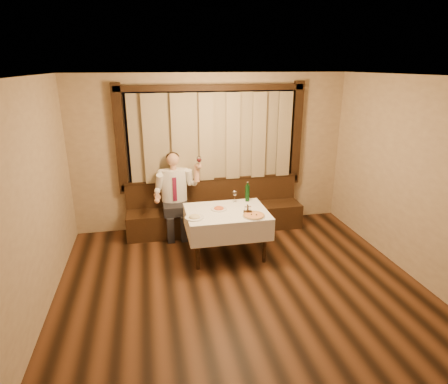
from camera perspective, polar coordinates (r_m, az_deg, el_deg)
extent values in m
cube|color=black|center=(4.80, 4.88, -18.88)|extent=(5.00, 6.00, 0.01)
cube|color=silver|center=(3.80, 6.10, 16.85)|extent=(5.00, 6.00, 0.01)
cube|color=tan|center=(6.89, -1.87, 6.06)|extent=(5.00, 0.01, 2.80)
cube|color=tan|center=(4.16, -29.88, -5.35)|extent=(0.01, 6.00, 2.80)
cube|color=black|center=(6.81, -1.87, 8.48)|extent=(3.00, 0.02, 1.60)
cube|color=orange|center=(6.78, -7.69, 5.68)|extent=(0.50, 0.01, 0.40)
cube|color=black|center=(6.98, -1.74, 1.54)|extent=(3.30, 0.12, 0.10)
cube|color=black|center=(6.67, -1.89, 15.62)|extent=(3.30, 0.12, 0.10)
cube|color=black|center=(6.69, -15.56, 7.61)|extent=(0.16, 0.12, 1.90)
cube|color=black|center=(7.22, 10.95, 8.74)|extent=(0.16, 0.12, 1.90)
cube|color=#827153|center=(6.71, -1.72, 8.33)|extent=(2.90, 0.08, 1.55)
cube|color=black|center=(6.95, -1.31, -4.01)|extent=(3.20, 0.60, 0.45)
cube|color=black|center=(7.01, -1.70, 0.13)|extent=(3.20, 0.12, 0.45)
cube|color=black|center=(6.94, -1.72, 2.04)|extent=(3.20, 0.14, 0.04)
cylinder|color=black|center=(5.61, -4.06, -8.45)|extent=(0.06, 0.06, 0.71)
cylinder|color=black|center=(5.82, 6.22, -7.47)|extent=(0.06, 0.06, 0.71)
cylinder|color=black|center=(6.28, -4.99, -5.40)|extent=(0.06, 0.06, 0.71)
cylinder|color=black|center=(6.46, 4.22, -4.63)|extent=(0.06, 0.06, 0.71)
cube|color=black|center=(5.87, 0.40, -3.11)|extent=(1.20, 0.90, 0.04)
cube|color=white|center=(5.86, 0.40, -2.91)|extent=(1.26, 0.96, 0.01)
cube|color=white|center=(5.50, 1.45, -6.42)|extent=(1.26, 0.01, 0.35)
cube|color=white|center=(6.36, -0.51, -2.80)|extent=(1.26, 0.01, 0.35)
cube|color=white|center=(5.84, -5.68, -4.95)|extent=(0.01, 0.96, 0.35)
cube|color=white|center=(6.08, 6.22, -3.97)|extent=(0.01, 0.96, 0.35)
cylinder|color=white|center=(5.66, 4.56, -3.67)|extent=(0.34, 0.34, 0.01)
cylinder|color=#C63F1D|center=(5.66, 4.56, -3.57)|extent=(0.31, 0.31, 0.01)
torus|color=#BC8948|center=(5.66, 4.56, -3.53)|extent=(0.33, 0.33, 0.02)
sphere|color=black|center=(5.67, 4.21, -3.42)|extent=(0.02, 0.02, 0.02)
sphere|color=black|center=(5.66, 4.98, -3.48)|extent=(0.02, 0.02, 0.02)
cylinder|color=white|center=(5.91, -0.78, -2.61)|extent=(0.25, 0.25, 0.02)
ellipsoid|color=#C04D1E|center=(5.89, -0.78, -2.22)|extent=(0.16, 0.16, 0.07)
cylinder|color=white|center=(5.60, -4.50, -3.92)|extent=(0.28, 0.28, 0.02)
ellipsoid|color=#CFBA86|center=(5.58, -4.52, -3.47)|extent=(0.18, 0.18, 0.08)
cylinder|color=#11531B|center=(6.24, 3.59, -0.20)|extent=(0.07, 0.07, 0.27)
cylinder|color=#11531B|center=(6.19, 3.62, 1.18)|extent=(0.03, 0.03, 0.06)
cylinder|color=silver|center=(6.18, 3.62, 1.50)|extent=(0.03, 0.03, 0.01)
cylinder|color=white|center=(6.23, 1.63, -1.50)|extent=(0.07, 0.07, 0.01)
cylinder|color=white|center=(6.21, 1.63, -1.02)|extent=(0.01, 0.01, 0.10)
ellipsoid|color=white|center=(6.18, 1.64, -0.19)|extent=(0.07, 0.07, 0.09)
cube|color=black|center=(5.77, 3.63, -3.05)|extent=(0.13, 0.07, 0.04)
cube|color=black|center=(5.75, 3.65, -2.43)|extent=(0.02, 0.06, 0.09)
cylinder|color=white|center=(5.75, 3.29, -2.64)|extent=(0.03, 0.03, 0.07)
cylinder|color=silver|center=(5.73, 3.30, -2.26)|extent=(0.03, 0.03, 0.01)
cylinder|color=white|center=(5.76, 3.99, -2.60)|extent=(0.03, 0.03, 0.07)
cylinder|color=silver|center=(5.75, 4.00, -2.22)|extent=(0.03, 0.03, 0.01)
cube|color=black|center=(6.63, -7.39, -2.43)|extent=(0.43, 0.48, 0.17)
cube|color=black|center=(6.53, -8.13, -5.77)|extent=(0.12, 0.13, 0.45)
cube|color=black|center=(6.55, -6.08, -5.62)|extent=(0.12, 0.13, 0.45)
ellipsoid|color=white|center=(6.66, -7.63, 1.04)|extent=(0.45, 0.28, 0.57)
cube|color=maroon|center=(6.53, -7.52, 0.40)|extent=(0.07, 0.01, 0.43)
cylinder|color=tan|center=(6.57, -7.76, 3.79)|extent=(0.11, 0.11, 0.09)
sphere|color=tan|center=(6.53, -7.81, 4.96)|extent=(0.22, 0.22, 0.22)
ellipsoid|color=black|center=(6.56, -7.84, 5.29)|extent=(0.23, 0.23, 0.17)
sphere|color=white|center=(6.58, -9.57, 2.86)|extent=(0.14, 0.14, 0.14)
sphere|color=white|center=(6.61, -5.88, 3.10)|extent=(0.14, 0.14, 0.14)
sphere|color=tan|center=(6.27, -10.18, -1.36)|extent=(0.09, 0.09, 0.09)
sphere|color=tan|center=(6.42, -3.86, 3.97)|extent=(0.10, 0.10, 0.10)
cylinder|color=white|center=(6.38, -3.82, 4.27)|extent=(0.01, 0.01, 0.12)
ellipsoid|color=white|center=(6.36, -3.84, 5.06)|extent=(0.09, 0.09, 0.11)
ellipsoid|color=#4C070F|center=(6.36, -3.84, 4.87)|extent=(0.07, 0.07, 0.06)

